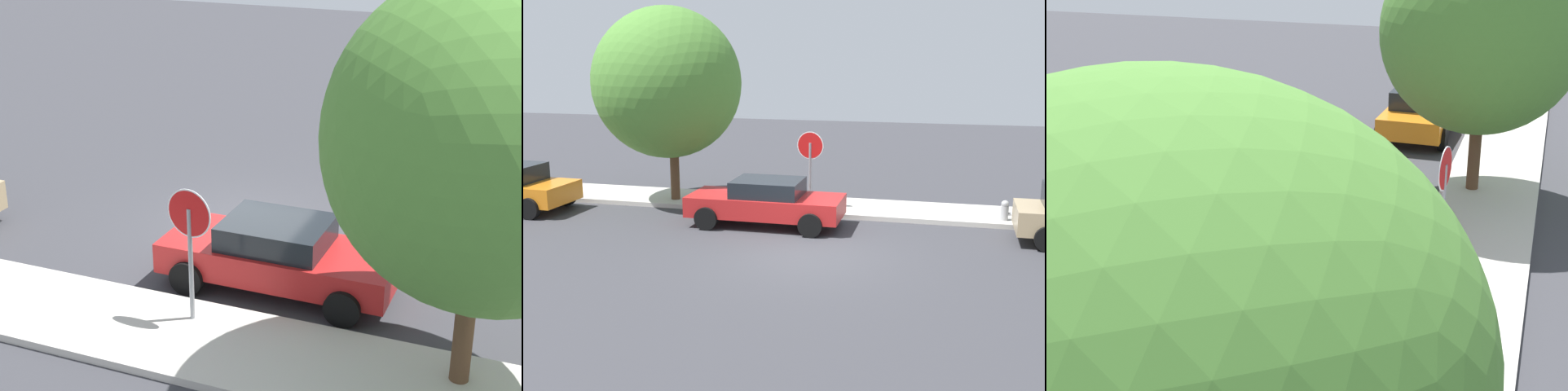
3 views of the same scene
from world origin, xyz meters
TOP-DOWN VIEW (x-y plane):
  - ground_plane at (0.00, 0.00)m, footprint 60.00×60.00m
  - sidewalk_curb at (0.00, 4.69)m, footprint 32.00×2.24m
  - stop_sign at (-0.78, 4.17)m, footprint 0.82×0.13m
  - parked_car_red at (-1.64, 2.37)m, footprint 4.28×1.95m
  - street_tree_near_corner at (-5.33, 4.23)m, footprint 4.59×4.59m

SIDE VIEW (x-z plane):
  - ground_plane at x=0.00m, z-range 0.00..0.00m
  - sidewalk_curb at x=0.00m, z-range 0.00..0.14m
  - parked_car_red at x=-1.64m, z-range 0.02..1.34m
  - stop_sign at x=-0.78m, z-range 0.47..2.93m
  - street_tree_near_corner at x=-5.33m, z-range 0.75..6.90m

